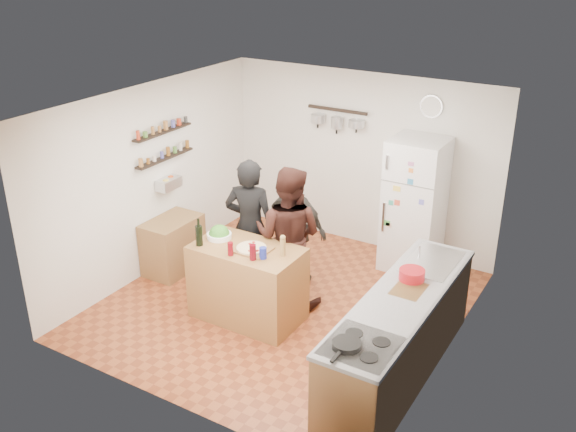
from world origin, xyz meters
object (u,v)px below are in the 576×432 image
Objects in this scene: skillet at (347,344)px; red_bowl at (412,275)px; person_center at (288,237)px; counter_run at (399,337)px; pepper_mill at (283,247)px; salad_bowl at (219,236)px; person_back at (296,228)px; wall_clock at (431,106)px; salt_canister at (263,253)px; fridge at (414,205)px; wine_bottle at (199,236)px; prep_island at (248,283)px; side_table at (173,245)px; person_left at (250,226)px.

red_bowl is at bearing 87.95° from skillet.
person_center is 0.66× the size of counter_run.
salad_bowl is at bearing 180.00° from pepper_mill.
wall_clock is at bearing -120.64° from person_back.
salt_canister is (0.72, -0.17, 0.04)m from salad_bowl.
red_bowl is 2.06m from fridge.
pepper_mill is at bearing 15.87° from wine_bottle.
pepper_mill is 1.51× the size of salt_canister.
prep_island is 1.96m from red_bowl.
fridge is 6.00× the size of wall_clock.
person_back is at bearing -133.06° from fridge.
red_bowl reaches higher than side_table.
person_left is 2.76m from skillet.
wall_clock reaches higher than salt_canister.
person_left is at bearing 141.58° from skillet.
salad_bowl is 0.87m from pepper_mill.
salt_canister is at bearing -166.42° from red_bowl.
wine_bottle is at bearing -106.50° from salad_bowl.
prep_island is at bearing 92.21° from person_back.
person_back is at bearing -150.44° from person_left.
pepper_mill is 0.75× the size of red_bowl.
wine_bottle is at bearing -177.35° from counter_run.
skillet is (1.76, -2.14, 0.18)m from person_back.
salad_bowl is at bearing 173.21° from prep_island.
person_back is 1.97m from red_bowl.
person_left is 5.79× the size of wall_clock.
person_left is (0.08, 0.53, -0.07)m from salad_bowl.
prep_island is at bearing -6.79° from salad_bowl.
red_bowl is at bearing 97.74° from counter_run.
person_left reaches higher than person_back.
wall_clock is (1.51, 1.94, 1.28)m from person_left.
side_table is at bearing -10.99° from person_left.
person_back is at bearing 86.66° from prep_island.
counter_run is 9.91× the size of red_bowl.
salt_canister is at bearing -108.26° from wall_clock.
wall_clock reaches higher than person_back.
fridge is (-0.70, 1.93, -0.08)m from red_bowl.
wine_bottle is 3.40m from wall_clock.
person_center is (0.21, 0.56, 0.42)m from prep_island.
salad_bowl is 0.82m from person_center.
pepper_mill is at bearing 129.45° from person_left.
skillet is at bearing -78.96° from fridge.
person_center is at bearing 97.14° from salt_canister.
person_back is at bearing 149.24° from counter_run.
salt_canister is 2.47m from fridge.
wine_bottle is 0.94× the size of skillet.
red_bowl reaches higher than salad_bowl.
person_back is (0.40, 0.42, -0.10)m from person_left.
person_left is at bearing 5.96° from side_table.
salad_bowl is at bearing 68.84° from person_back.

